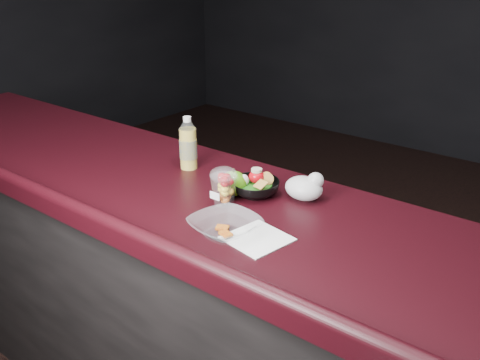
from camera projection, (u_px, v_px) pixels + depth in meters
name	position (u px, v px, depth m)	size (l,w,h in m)	color
counter	(248.00, 339.00, 1.88)	(4.06, 0.71, 1.02)	black
lemonade_bottle	(188.00, 147.00, 1.98)	(0.07, 0.07, 0.20)	gold
fruit_cup	(224.00, 185.00, 1.70)	(0.09, 0.09, 0.13)	white
green_apple	(234.00, 183.00, 1.77)	(0.09, 0.09, 0.09)	#46840F
plastic_bag	(305.00, 187.00, 1.74)	(0.13, 0.11, 0.09)	silver
snack_bowl	(255.00, 186.00, 1.78)	(0.20, 0.20, 0.09)	black
takeout_bowl	(225.00, 227.00, 1.53)	(0.23, 0.23, 0.05)	silver
paper_napkin	(257.00, 239.00, 1.51)	(0.16, 0.16, 0.00)	white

